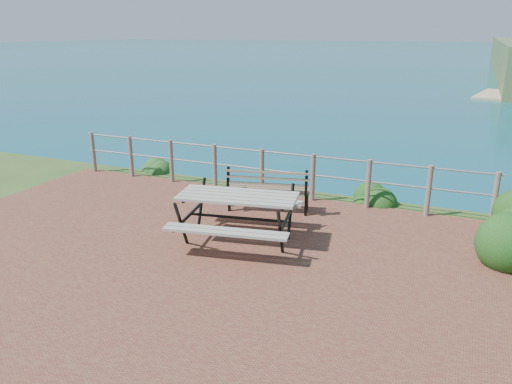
{
  "coord_description": "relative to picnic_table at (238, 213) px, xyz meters",
  "views": [
    {
      "loc": [
        4.01,
        -6.26,
        3.43
      ],
      "look_at": [
        0.74,
        1.33,
        0.75
      ],
      "focal_mm": 35.0,
      "sensor_mm": 36.0,
      "label": 1
    }
  ],
  "objects": [
    {
      "name": "park_bench",
      "position": [
        -0.1,
        1.61,
        0.08
      ],
      "size": [
        1.68,
        0.78,
        0.92
      ],
      "rotation": [
        0.0,
        0.0,
        0.24
      ],
      "color": "brown",
      "rests_on": "ground"
    },
    {
      "name": "shrub_lip_east",
      "position": [
        1.77,
        3.19,
        -0.53
      ],
      "size": [
        0.79,
        0.79,
        0.54
      ],
      "primitive_type": "ellipsoid",
      "color": "#143F13",
      "rests_on": "ground"
    },
    {
      "name": "safety_railing",
      "position": [
        -0.64,
        2.56,
        0.05
      ],
      "size": [
        9.4,
        0.1,
        1.0
      ],
      "color": "#6B5B4C",
      "rests_on": "ground"
    },
    {
      "name": "picnic_table",
      "position": [
        0.0,
        0.0,
        0.0
      ],
      "size": [
        2.07,
        1.68,
        0.83
      ],
      "rotation": [
        0.0,
        0.0,
        0.18
      ],
      "color": "#9F998F",
      "rests_on": "ground"
    },
    {
      "name": "ocean",
      "position": [
        -0.64,
        199.21,
        -0.53
      ],
      "size": [
        1200.0,
        1200.0,
        0.0
      ],
      "primitive_type": "plane",
      "color": "#14727C",
      "rests_on": "ground"
    },
    {
      "name": "ground",
      "position": [
        -0.64,
        -0.79,
        -0.53
      ],
      "size": [
        10.0,
        7.0,
        0.12
      ],
      "primitive_type": "cube",
      "color": "brown",
      "rests_on": "ground"
    },
    {
      "name": "shrub_lip_west",
      "position": [
        -3.82,
        3.34,
        -0.53
      ],
      "size": [
        0.77,
        0.77,
        0.52
      ],
      "primitive_type": "ellipsoid",
      "color": "#25521E",
      "rests_on": "ground"
    }
  ]
}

